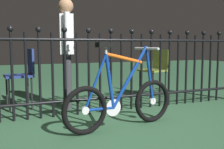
{
  "coord_description": "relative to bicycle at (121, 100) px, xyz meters",
  "views": [
    {
      "loc": [
        -1.16,
        -2.57,
        0.88
      ],
      "look_at": [
        0.01,
        0.2,
        0.55
      ],
      "focal_mm": 42.73,
      "sensor_mm": 36.0,
      "label": 1
    }
  ],
  "objects": [
    {
      "name": "iron_fence",
      "position": [
        -0.08,
        0.71,
        0.28
      ],
      "size": [
        4.6,
        0.07,
        1.13
      ],
      "color": "black",
      "rests_on": "ground"
    },
    {
      "name": "ground_plane",
      "position": [
        -0.01,
        0.05,
        -0.3
      ],
      "size": [
        20.0,
        20.0,
        0.0
      ],
      "primitive_type": "plane",
      "color": "#2C5236"
    },
    {
      "name": "person_visitor",
      "position": [
        -0.31,
        1.13,
        0.59
      ],
      "size": [
        0.23,
        0.47,
        1.51
      ],
      "color": "#2D2D33",
      "rests_on": "ground"
    },
    {
      "name": "chair_navy",
      "position": [
        -0.87,
        1.33,
        0.21
      ],
      "size": [
        0.39,
        0.39,
        0.83
      ],
      "color": "black",
      "rests_on": "ground"
    },
    {
      "name": "bicycle",
      "position": [
        0.0,
        0.0,
        0.0
      ],
      "size": [
        1.34,
        0.4,
        0.91
      ],
      "color": "black",
      "rests_on": "ground"
    },
    {
      "name": "chair_olive",
      "position": [
        1.29,
        1.38,
        0.2
      ],
      "size": [
        0.46,
        0.46,
        0.8
      ],
      "color": "black",
      "rests_on": "ground"
    }
  ]
}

